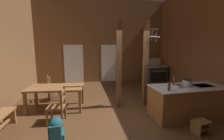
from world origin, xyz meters
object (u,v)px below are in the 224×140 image
bottle_tall_on_counter (169,87)px  step_stool (201,126)px  dining_table (56,89)px  stockpot_on_counter (187,83)px  ladderback_chair_by_post (58,106)px  mixing_bowl_on_counter (178,86)px  bottle_short_on_counter (174,81)px  stove_range (155,74)px  ladderback_chair_near_window (53,88)px  kitchen_island (188,101)px  backpack (56,131)px

bottle_tall_on_counter → step_stool: bearing=-45.6°
step_stool → dining_table: bearing=149.8°
step_stool → stockpot_on_counter: bearing=78.8°
ladderback_chair_by_post → mixing_bowl_on_counter: 3.33m
stockpot_on_counter → bottle_short_on_counter: bottle_short_on_counter is taller
bottle_tall_on_counter → ladderback_chair_by_post: bearing=168.1°
stove_range → ladderback_chair_near_window: (-4.93, -1.73, -0.03)m
stove_range → bottle_short_on_counter: 3.78m
kitchen_island → stockpot_on_counter: (-0.08, -0.01, 0.55)m
kitchen_island → bottle_tall_on_counter: (-0.79, -0.28, 0.55)m
ladderback_chair_by_post → ladderback_chair_near_window: bearing=104.0°
stove_range → ladderback_chair_near_window: 5.23m
step_stool → stockpot_on_counter: size_ratio=1.30×
ladderback_chair_near_window → mixing_bowl_on_counter: size_ratio=4.66×
kitchen_island → mixing_bowl_on_counter: 0.60m
step_stool → kitchen_island: bearing=73.6°
backpack → bottle_tall_on_counter: bearing=8.0°
backpack → bottle_tall_on_counter: 2.84m
step_stool → bottle_short_on_counter: bearing=92.7°
kitchen_island → stockpot_on_counter: 0.56m
bottle_short_on_counter → step_stool: bearing=-87.3°
step_stool → stockpot_on_counter: stockpot_on_counter is taller
ladderback_chair_by_post → mixing_bowl_on_counter: bearing=-6.0°
kitchen_island → ladderback_chair_by_post: ladderback_chair_by_post is taller
dining_table → backpack: 1.96m
ladderback_chair_by_post → backpack: bearing=-83.8°
step_stool → bottle_tall_on_counter: bearing=134.4°
dining_table → step_stool: bearing=-30.2°
backpack → bottle_short_on_counter: (3.22, 0.94, 0.69)m
stove_range → stockpot_on_counter: stove_range is taller
ladderback_chair_near_window → mixing_bowl_on_counter: 4.31m
bottle_tall_on_counter → stockpot_on_counter: bearing=20.6°
ladderback_chair_near_window → ladderback_chair_by_post: 1.84m
stove_range → kitchen_island: bearing=-102.7°
ladderback_chair_by_post → bottle_tall_on_counter: (2.83, -0.60, 0.54)m
mixing_bowl_on_counter → bottle_tall_on_counter: 0.51m
kitchen_island → dining_table: (-3.82, 1.25, 0.21)m
stove_range → mixing_bowl_on_counter: (-1.21, -3.86, 0.45)m
ladderback_chair_near_window → mixing_bowl_on_counter: (3.72, -2.13, 0.48)m
bottle_tall_on_counter → kitchen_island: bearing=19.4°
kitchen_island → step_stool: kitchen_island is taller
step_stool → bottle_tall_on_counter: size_ratio=1.60×
stove_range → bottle_short_on_counter: stove_range is taller
ladderback_chair_near_window → ladderback_chair_by_post: bearing=-76.0°
stockpot_on_counter → bottle_tall_on_counter: (-0.71, -0.27, -0.00)m
ladderback_chair_near_window → ladderback_chair_by_post: size_ratio=1.00×
dining_table → ladderback_chair_by_post: (0.19, -0.93, -0.20)m
stove_range → dining_table: size_ratio=0.74×
dining_table → ladderback_chair_by_post: ladderback_chair_by_post is taller
stockpot_on_counter → bottle_tall_on_counter: 0.76m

